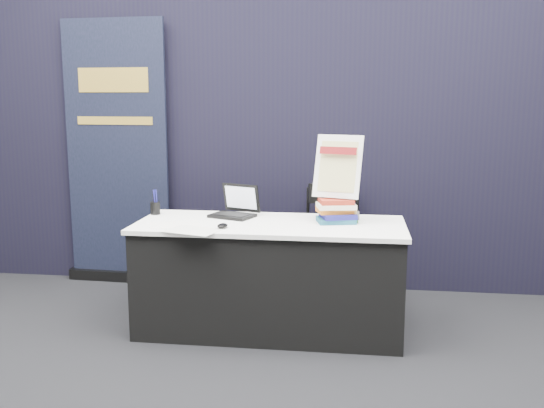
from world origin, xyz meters
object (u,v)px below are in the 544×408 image
at_px(book_stack_tall, 337,210).
at_px(stacking_chair, 331,237).
at_px(pullup_banner, 118,168).
at_px(laptop, 233,209).
at_px(info_sign, 338,167).
at_px(display_table, 270,276).
at_px(book_stack_short, 342,215).

distance_m(book_stack_tall, stacking_chair, 0.68).
relative_size(book_stack_tall, pullup_banner, 0.12).
distance_m(laptop, pullup_banner, 1.39).
height_order(pullup_banner, stacking_chair, pullup_banner).
bearing_deg(book_stack_tall, info_sign, 90.00).
distance_m(laptop, stacking_chair, 0.88).
xyz_separation_m(display_table, book_stack_short, (0.48, 0.12, 0.42)).
bearing_deg(stacking_chair, book_stack_short, -98.93).
bearing_deg(pullup_banner, book_stack_short, -20.62).
relative_size(display_table, book_stack_short, 8.67).
bearing_deg(info_sign, laptop, -169.78).
bearing_deg(book_stack_short, laptop, 174.69).
bearing_deg(info_sign, display_table, -149.87).
height_order(book_stack_short, stacking_chair, stacking_chair).
relative_size(pullup_banner, stacking_chair, 2.44).
distance_m(book_stack_tall, book_stack_short, 0.07).
xyz_separation_m(laptop, info_sign, (0.73, -0.08, 0.32)).
bearing_deg(book_stack_tall, laptop, 171.26).
distance_m(pullup_banner, stacking_chair, 1.91).
bearing_deg(stacking_chair, display_table, -138.38).
height_order(display_table, laptop, laptop).
bearing_deg(stacking_chair, book_stack_tall, -103.04).
bearing_deg(stacking_chair, info_sign, -102.75).
bearing_deg(book_stack_short, pullup_banner, 156.64).
height_order(display_table, info_sign, info_sign).
height_order(display_table, stacking_chair, stacking_chair).
bearing_deg(display_table, book_stack_tall, 9.72).
height_order(display_table, book_stack_short, book_stack_short).
relative_size(info_sign, stacking_chair, 0.48).
distance_m(display_table, info_sign, 0.87).
distance_m(laptop, info_sign, 0.80).
xyz_separation_m(pullup_banner, stacking_chair, (1.83, -0.28, -0.48)).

